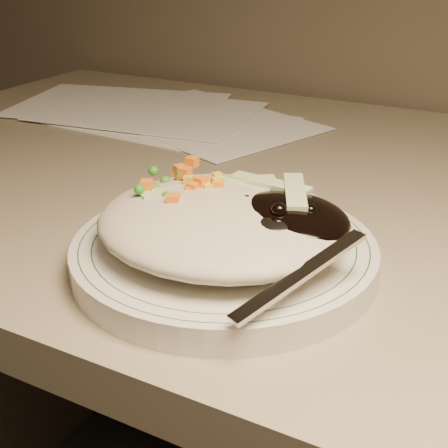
% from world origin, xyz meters
% --- Properties ---
extents(desk, '(1.40, 0.70, 0.74)m').
position_xyz_m(desk, '(0.00, 1.38, 0.54)').
color(desk, gray).
rests_on(desk, ground).
extents(plate, '(0.24, 0.24, 0.02)m').
position_xyz_m(plate, '(-0.09, 1.18, 0.75)').
color(plate, silver).
rests_on(plate, desk).
extents(plate_rim, '(0.23, 0.23, 0.00)m').
position_xyz_m(plate_rim, '(-0.09, 1.18, 0.76)').
color(plate_rim, '#144723').
rests_on(plate_rim, plate).
extents(meal, '(0.21, 0.19, 0.05)m').
position_xyz_m(meal, '(-0.08, 1.17, 0.78)').
color(meal, '#C0B59B').
rests_on(meal, plate).
extents(papers, '(0.50, 0.30, 0.00)m').
position_xyz_m(papers, '(-0.38, 1.53, 0.74)').
color(papers, white).
rests_on(papers, desk).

